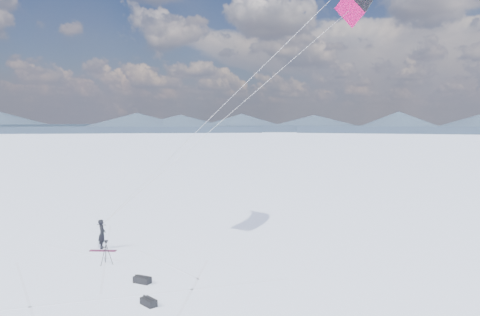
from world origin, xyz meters
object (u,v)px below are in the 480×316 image
(snowkiter, at_px, (102,248))
(gear_bag_b, at_px, (149,302))
(gear_bag_a, at_px, (142,280))
(snowboard, at_px, (103,251))
(tripod, at_px, (106,249))

(snowkiter, distance_m, gear_bag_b, 9.30)
(gear_bag_a, xyz_separation_m, gear_bag_b, (1.46, -2.22, -0.01))
(gear_bag_b, bearing_deg, gear_bag_a, 153.77)
(snowboard, xyz_separation_m, tripod, (1.54, -2.09, 0.78))
(snowboard, bearing_deg, gear_bag_b, -58.82)
(snowboard, height_order, gear_bag_b, gear_bag_b)
(gear_bag_a, bearing_deg, gear_bag_b, -48.03)
(gear_bag_a, bearing_deg, tripod, 155.94)
(tripod, xyz_separation_m, gear_bag_a, (3.04, -1.95, -0.65))
(tripod, bearing_deg, gear_bag_b, -52.96)
(tripod, bearing_deg, gear_bag_a, -42.84)
(snowkiter, distance_m, gear_bag_a, 6.70)
(snowkiter, bearing_deg, gear_bag_b, -160.85)
(snowkiter, distance_m, tripod, 3.31)
(gear_bag_a, relative_size, gear_bag_b, 1.01)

